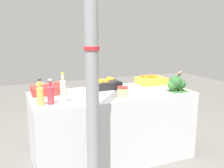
# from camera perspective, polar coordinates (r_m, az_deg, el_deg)

# --- Properties ---
(ground_plane) EXTENTS (10.00, 10.00, 0.00)m
(ground_plane) POSITION_cam_1_polar(r_m,az_deg,el_deg) (3.16, -0.00, -16.19)
(ground_plane) COLOR #605E59
(market_table) EXTENTS (1.82, 0.81, 0.80)m
(market_table) POSITION_cam_1_polar(r_m,az_deg,el_deg) (2.99, -0.00, -9.41)
(market_table) COLOR silver
(market_table) RESTS_ON ground_plane
(support_pole) EXTENTS (0.13, 0.13, 2.55)m
(support_pole) POSITION_cam_1_polar(r_m,az_deg,el_deg) (2.05, -4.66, 6.15)
(support_pole) COLOR gray
(support_pole) RESTS_ON ground_plane
(apple_crate) EXTENTS (0.36, 0.27, 0.13)m
(apple_crate) POSITION_cam_1_polar(r_m,az_deg,el_deg) (2.91, -14.47, -1.07)
(apple_crate) COLOR red
(apple_crate) RESTS_ON market_table
(orange_crate) EXTENTS (0.36, 0.27, 0.13)m
(orange_crate) POSITION_cam_1_polar(r_m,az_deg,el_deg) (3.06, -1.75, 0.01)
(orange_crate) COLOR black
(orange_crate) RESTS_ON market_table
(carrot_crate) EXTENTS (0.36, 0.27, 0.13)m
(carrot_crate) POSITION_cam_1_polar(r_m,az_deg,el_deg) (3.36, 8.96, 0.79)
(carrot_crate) COLOR gold
(carrot_crate) RESTS_ON market_table
(broccoli_pile) EXTENTS (0.23, 0.18, 0.19)m
(broccoli_pile) POSITION_cam_1_polar(r_m,az_deg,el_deg) (3.01, 14.62, -0.02)
(broccoli_pile) COLOR #2D602D
(broccoli_pile) RESTS_ON market_table
(juice_bottle_golden) EXTENTS (0.07, 0.07, 0.25)m
(juice_bottle_golden) POSITION_cam_1_polar(r_m,az_deg,el_deg) (2.44, -16.10, -2.34)
(juice_bottle_golden) COLOR gold
(juice_bottle_golden) RESTS_ON market_table
(juice_bottle_ruby) EXTENTS (0.07, 0.07, 0.24)m
(juice_bottle_ruby) POSITION_cam_1_polar(r_m,az_deg,el_deg) (2.46, -13.86, -2.19)
(juice_bottle_ruby) COLOR #B2333D
(juice_bottle_ruby) RESTS_ON market_table
(juice_bottle_cloudy) EXTENTS (0.06, 0.06, 0.30)m
(juice_bottle_cloudy) POSITION_cam_1_polar(r_m,az_deg,el_deg) (2.47, -11.10, -1.41)
(juice_bottle_cloudy) COLOR beige
(juice_bottle_cloudy) RESTS_ON market_table
(pickle_jar) EXTENTS (0.12, 0.12, 0.11)m
(pickle_jar) POSITION_cam_1_polar(r_m,az_deg,el_deg) (2.68, 2.45, -1.76)
(pickle_jar) COLOR #D1CC75
(pickle_jar) RESTS_ON market_table
(sparrow_bird) EXTENTS (0.12, 0.08, 0.05)m
(sparrow_bird) POSITION_cam_1_polar(r_m,az_deg,el_deg) (3.00, 15.20, 2.38)
(sparrow_bird) COLOR #4C3D2D
(sparrow_bird) RESTS_ON broccoli_pile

